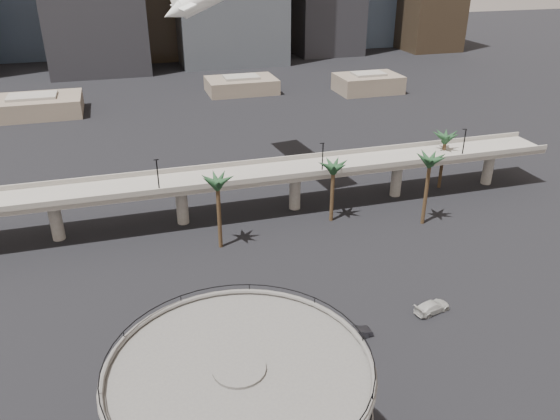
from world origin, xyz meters
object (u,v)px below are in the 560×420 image
object	(u,v)px
car_a	(326,357)
car_c	(432,307)
overpass	(239,180)
car_b	(356,333)

from	to	relation	value
car_a	car_c	size ratio (longest dim) A/B	0.81
car_c	car_a	bearing A→B (deg)	93.35
overpass	car_a	xyz separation A→B (m)	(1.05, -43.33, -6.57)
overpass	car_b	world-z (taller)	overpass
car_a	overpass	bearing A→B (deg)	28.67
car_a	car_b	distance (m)	6.49
overpass	car_c	distance (m)	42.98
overpass	car_a	bearing A→B (deg)	-88.61
car_a	car_c	bearing A→B (deg)	-46.00
overpass	car_c	bearing A→B (deg)	-63.01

